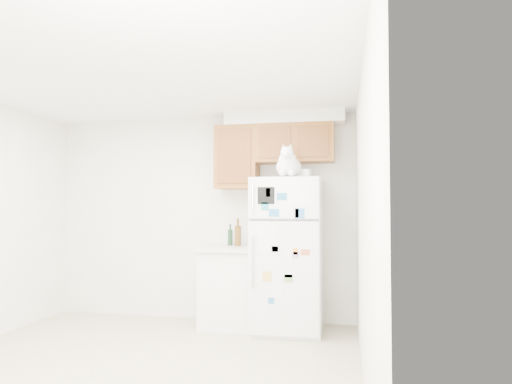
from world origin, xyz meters
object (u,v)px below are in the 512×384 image
(refrigerator, at_px, (288,254))
(base_counter, at_px, (229,286))
(storage_box_front, at_px, (304,174))
(bottle_amber, at_px, (238,232))
(bottle_green, at_px, (230,235))
(storage_box_back, at_px, (304,174))
(cat, at_px, (289,165))

(refrigerator, height_order, base_counter, refrigerator)
(refrigerator, relative_size, storage_box_front, 11.33)
(base_counter, distance_m, bottle_amber, 0.63)
(storage_box_front, bearing_deg, bottle_amber, 172.67)
(refrigerator, bearing_deg, bottle_green, 161.52)
(base_counter, height_order, bottle_green, bottle_green)
(refrigerator, distance_m, storage_box_front, 0.92)
(storage_box_back, distance_m, bottle_green, 1.16)
(base_counter, bearing_deg, storage_box_front, -12.50)
(refrigerator, xyz_separation_m, bottle_amber, (-0.61, 0.17, 0.23))
(refrigerator, distance_m, bottle_green, 0.79)
(base_counter, height_order, bottle_amber, bottle_amber)
(base_counter, height_order, cat, cat)
(refrigerator, bearing_deg, cat, -79.87)
(bottle_green, relative_size, bottle_amber, 0.78)
(storage_box_back, bearing_deg, cat, -114.13)
(cat, distance_m, storage_box_front, 0.21)
(storage_box_back, relative_size, storage_box_front, 1.20)
(bottle_green, bearing_deg, storage_box_front, -21.64)
(storage_box_back, height_order, storage_box_front, storage_box_back)
(cat, bearing_deg, refrigerator, 100.13)
(refrigerator, relative_size, base_counter, 1.85)
(refrigerator, relative_size, cat, 3.48)
(cat, height_order, storage_box_front, cat)
(base_counter, relative_size, storage_box_back, 5.11)
(storage_box_back, height_order, bottle_amber, storage_box_back)
(cat, height_order, storage_box_back, cat)
(base_counter, height_order, storage_box_front, storage_box_front)
(storage_box_front, relative_size, bottle_green, 0.58)
(cat, relative_size, bottle_amber, 1.49)
(cat, relative_size, bottle_green, 1.90)
(refrigerator, bearing_deg, bottle_amber, 164.74)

